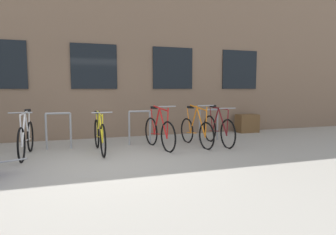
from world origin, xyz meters
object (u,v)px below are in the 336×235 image
bicycle_white (26,138)px  bicycle_yellow (100,135)px  bicycle_orange (196,131)px  bicycle_maroon (218,129)px  planter_box (247,123)px  bicycle_red (159,132)px

bicycle_white → bicycle_yellow: bearing=-2.5°
bicycle_orange → bicycle_maroon: size_ratio=0.95×
planter_box → bicycle_yellow: bearing=-162.5°
bicycle_red → planter_box: (3.55, 1.59, -0.10)m
bicycle_yellow → bicycle_red: bicycle_red is taller
bicycle_red → bicycle_yellow: bearing=179.0°
bicycle_red → bicycle_maroon: (1.61, -0.02, 0.00)m
bicycle_orange → bicycle_yellow: bearing=179.8°
bicycle_maroon → planter_box: (1.94, 1.61, -0.10)m
bicycle_white → bicycle_maroon: bicycle_maroon is taller
bicycle_yellow → bicycle_white: size_ratio=0.99×
bicycle_orange → bicycle_maroon: (0.61, -0.04, 0.02)m
bicycle_white → bicycle_maroon: 4.60m
bicycle_red → planter_box: bicycle_red is taller
bicycle_yellow → bicycle_orange: 2.43m
bicycle_yellow → bicycle_red: 1.43m
bicycle_red → planter_box: bearing=24.2°
bicycle_white → planter_box: bicycle_white is taller
bicycle_yellow → bicycle_maroon: size_ratio=1.02×
bicycle_white → bicycle_red: bearing=-1.8°
bicycle_yellow → bicycle_red: (1.43, -0.03, 0.01)m
bicycle_red → bicycle_white: (-2.98, 0.09, -0.01)m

